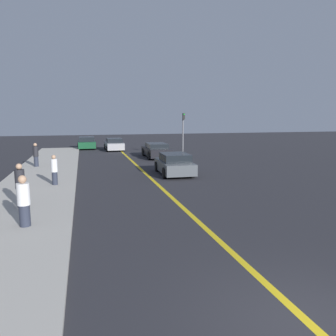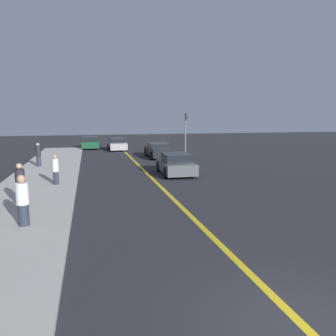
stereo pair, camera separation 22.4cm
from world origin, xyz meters
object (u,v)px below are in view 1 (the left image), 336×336
at_px(pedestrian_mid_group, 20,186).
at_px(pedestrian_far_standing, 54,170).
at_px(pedestrian_near_curb, 24,201).
at_px(traffic_light, 183,130).
at_px(pedestrian_by_sign, 36,155).
at_px(car_far_distant, 114,144).
at_px(car_near_right_lane, 174,164).
at_px(car_ahead_center, 156,150).
at_px(car_parked_left_lot, 87,143).

xyz_separation_m(pedestrian_mid_group, pedestrian_far_standing, (0.93, 4.09, -0.09)).
xyz_separation_m(pedestrian_near_curb, traffic_light, (10.46, 16.63, 1.43)).
distance_m(pedestrian_mid_group, pedestrian_by_sign, 10.87).
bearing_deg(pedestrian_near_curb, pedestrian_mid_group, 101.84).
relative_size(car_far_distant, pedestrian_by_sign, 2.40).
xyz_separation_m(car_near_right_lane, pedestrian_by_sign, (-8.74, 4.65, 0.31)).
bearing_deg(car_ahead_center, car_parked_left_lot, 121.84).
distance_m(car_parked_left_lot, pedestrian_near_curb, 26.71).
distance_m(pedestrian_mid_group, traffic_light, 18.01).
relative_size(car_parked_left_lot, pedestrian_near_curb, 2.32).
distance_m(pedestrian_near_curb, traffic_light, 19.70).
xyz_separation_m(car_far_distant, pedestrian_by_sign, (-6.41, -10.86, 0.34)).
bearing_deg(pedestrian_far_standing, car_parked_left_lot, 84.72).
relative_size(car_parked_left_lot, traffic_light, 1.00).
bearing_deg(car_near_right_lane, car_ahead_center, 87.37).
relative_size(car_far_distant, traffic_light, 1.02).
height_order(car_far_distant, pedestrian_mid_group, pedestrian_mid_group).
bearing_deg(car_far_distant, car_parked_left_lot, 137.20).
height_order(car_near_right_lane, pedestrian_near_curb, pedestrian_near_curb).
bearing_deg(pedestrian_near_curb, car_ahead_center, 64.57).
bearing_deg(pedestrian_by_sign, pedestrian_near_curb, -84.30).
height_order(car_near_right_lane, car_parked_left_lot, car_near_right_lane).
height_order(car_parked_left_lot, pedestrian_far_standing, pedestrian_far_standing).
bearing_deg(car_parked_left_lot, pedestrian_by_sign, -105.62).
distance_m(car_near_right_lane, pedestrian_far_standing, 7.31).
distance_m(car_far_distant, pedestrian_by_sign, 12.62).
xyz_separation_m(car_parked_left_lot, traffic_light, (8.18, -9.97, 1.75)).
relative_size(car_parked_left_lot, pedestrian_far_standing, 2.50).
height_order(pedestrian_near_curb, traffic_light, traffic_light).
height_order(car_near_right_lane, pedestrian_mid_group, pedestrian_mid_group).
distance_m(car_ahead_center, pedestrian_mid_group, 17.01).
distance_m(car_near_right_lane, pedestrian_mid_group, 10.06).
bearing_deg(car_far_distant, car_ahead_center, -67.89).
bearing_deg(pedestrian_mid_group, traffic_light, 52.35).
bearing_deg(traffic_light, car_near_right_lane, -110.74).
xyz_separation_m(pedestrian_mid_group, pedestrian_by_sign, (-0.82, 10.83, -0.04)).
bearing_deg(car_near_right_lane, pedestrian_far_standing, -161.25).
xyz_separation_m(car_ahead_center, traffic_light, (2.35, -0.44, 1.75)).
bearing_deg(car_far_distant, pedestrian_mid_group, -105.63).
distance_m(car_far_distant, pedestrian_near_curb, 24.65).
bearing_deg(car_parked_left_lot, pedestrian_far_standing, -95.80).
distance_m(car_ahead_center, pedestrian_far_standing, 13.07).
xyz_separation_m(car_near_right_lane, pedestrian_near_curb, (-7.42, -8.60, 0.32)).
bearing_deg(car_far_distant, pedestrian_near_curb, -103.09).
xyz_separation_m(pedestrian_far_standing, traffic_light, (10.04, 10.13, 1.48)).
bearing_deg(car_near_right_lane, car_far_distant, 100.62).
xyz_separation_m(car_ahead_center, pedestrian_far_standing, (-7.69, -10.57, 0.28)).
xyz_separation_m(car_far_distant, traffic_light, (5.37, -7.48, 1.77)).
relative_size(car_near_right_lane, pedestrian_far_standing, 2.64).
height_order(pedestrian_near_curb, pedestrian_mid_group, pedestrian_mid_group).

